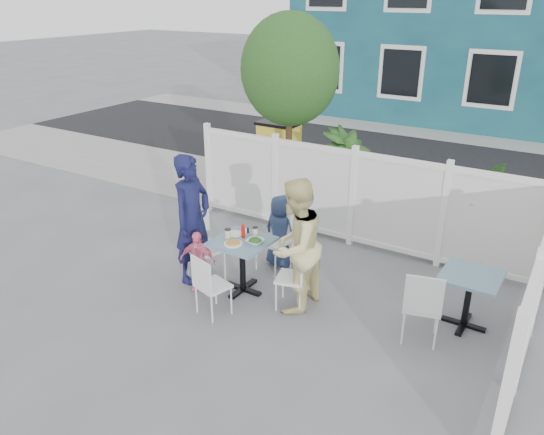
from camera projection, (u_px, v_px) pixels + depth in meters
The scene contains 30 objects.
ground at pixel (269, 310), 7.01m from camera, with size 80.00×80.00×0.00m, color slate.
near_sidewalk at pixel (375, 214), 9.99m from camera, with size 24.00×2.60×0.01m, color gray.
street at pixel (431, 164), 12.89m from camera, with size 24.00×5.00×0.01m, color black.
far_sidewalk at pixel (461, 136), 15.32m from camera, with size 24.00×1.60×0.01m, color gray.
building at pixel (484, 20), 17.04m from camera, with size 11.00×6.00×6.00m.
fence_back at pixel (352, 200), 8.53m from camera, with size 5.86×0.08×1.60m.
fence_right at pixel (533, 302), 5.73m from camera, with size 0.08×3.66×1.60m.
tree at pixel (290, 70), 9.34m from camera, with size 1.80×1.62×3.59m.
utility_cabinet at pixel (279, 158), 10.94m from camera, with size 0.76×0.54×1.41m, color yellow.
potted_shrub_a at pixel (343, 178), 9.28m from camera, with size 0.97×0.97×1.73m, color #1F3E16.
potted_shrub_b at pixel (460, 211), 8.28m from camera, with size 1.29×1.12×1.43m, color #1F3E16.
main_table at pixel (242, 252), 7.23m from camera, with size 0.76×0.76×0.78m.
spare_table at pixel (470, 287), 6.46m from camera, with size 0.70×0.70×0.73m.
chair_left at pixel (201, 241), 7.57m from camera, with size 0.56×0.57×1.02m.
chair_right at pixel (297, 273), 6.89m from camera, with size 0.47×0.48×0.87m.
chair_back at pixel (277, 233), 7.88m from camera, with size 0.50×0.49×0.97m.
chair_near at pixel (208, 282), 6.70m from camera, with size 0.47×0.46×0.85m.
chair_spare at pixel (423, 303), 6.14m from camera, with size 0.52×0.51×0.95m.
man at pixel (192, 219), 7.43m from camera, with size 0.68×0.45×1.87m, color #13153F.
woman at pixel (295, 246), 6.73m from camera, with size 0.87×0.68×1.79m, color gold.
boy at pixel (280, 231), 7.95m from camera, with size 0.55×0.36×1.13m, color navy.
toddler at pixel (198, 261), 7.33m from camera, with size 0.52×0.22×0.89m, color pink.
plate_main at pixel (233, 244), 7.04m from camera, with size 0.25×0.25×0.02m, color white.
plate_side at pixel (235, 234), 7.34m from camera, with size 0.20×0.20×0.01m, color white.
salad_bowl at pixel (255, 242), 7.06m from camera, with size 0.23×0.23×0.06m, color white.
coffee_cup_a at pixel (228, 234), 7.19m from camera, with size 0.08×0.08×0.13m, color beige.
coffee_cup_b at pixel (255, 232), 7.28m from camera, with size 0.08×0.08×0.11m, color beige.
ketchup_bottle at pixel (243, 232), 7.21m from camera, with size 0.05×0.05×0.17m, color #BD1205.
salt_shaker at pixel (246, 230), 7.37m from camera, with size 0.03×0.03×0.07m, color white.
pepper_shaker at pixel (248, 230), 7.37m from camera, with size 0.03×0.03×0.07m, color black.
Camera 1 is at (3.14, -5.06, 3.89)m, focal length 35.00 mm.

